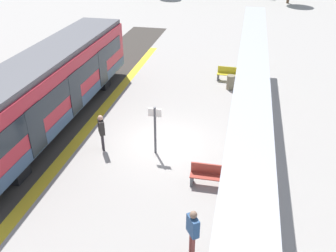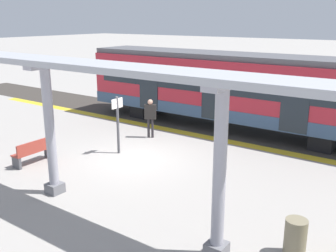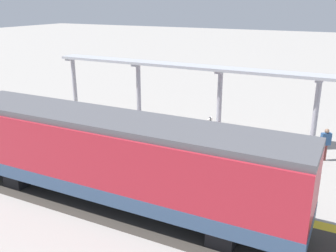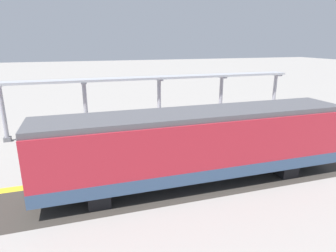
# 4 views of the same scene
# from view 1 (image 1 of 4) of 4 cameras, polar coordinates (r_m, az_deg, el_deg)

# --- Properties ---
(ground_plane) EXTENTS (176.00, 176.00, 0.00)m
(ground_plane) POSITION_cam_1_polar(r_m,az_deg,el_deg) (16.60, -0.99, -2.59)
(ground_plane) COLOR #9A958F
(tactile_edge_strip) EXTENTS (0.53, 27.20, 0.01)m
(tactile_edge_strip) POSITION_cam_1_polar(r_m,az_deg,el_deg) (17.74, -13.04, -1.14)
(tactile_edge_strip) COLOR gold
(tactile_edge_strip) RESTS_ON ground
(trackbed) EXTENTS (3.20, 39.20, 0.01)m
(trackbed) POSITION_cam_1_polar(r_m,az_deg,el_deg) (18.56, -18.29, -0.49)
(trackbed) COLOR #38332D
(trackbed) RESTS_ON ground
(train_near_carriage) EXTENTS (2.65, 14.29, 3.48)m
(train_near_carriage) POSITION_cam_1_polar(r_m,az_deg,el_deg) (18.41, -17.95, 5.71)
(train_near_carriage) COLOR #B02230
(train_near_carriage) RESTS_ON ground
(canopy_pillar_second) EXTENTS (1.10, 0.44, 3.80)m
(canopy_pillar_second) POSITION_cam_1_polar(r_m,az_deg,el_deg) (10.89, 11.52, -10.37)
(canopy_pillar_second) COLOR slate
(canopy_pillar_second) RESTS_ON ground
(canopy_pillar_third) EXTENTS (1.10, 0.44, 3.80)m
(canopy_pillar_third) POSITION_cam_1_polar(r_m,az_deg,el_deg) (15.30, 12.25, 2.02)
(canopy_pillar_third) COLOR slate
(canopy_pillar_third) RESTS_ON ground
(canopy_pillar_fourth) EXTENTS (1.10, 0.44, 3.80)m
(canopy_pillar_fourth) POSITION_cam_1_polar(r_m,az_deg,el_deg) (20.28, 12.66, 8.89)
(canopy_pillar_fourth) COLOR slate
(canopy_pillar_fourth) RESTS_ON ground
(canopy_pillar_fifth) EXTENTS (1.10, 0.44, 3.80)m
(canopy_pillar_fifth) POSITION_cam_1_polar(r_m,az_deg,el_deg) (25.25, 12.90, 12.89)
(canopy_pillar_fifth) COLOR slate
(canopy_pillar_fifth) RESTS_ON ground
(canopy_beam) EXTENTS (1.20, 21.78, 0.16)m
(canopy_beam) POSITION_cam_1_polar(r_m,az_deg,el_deg) (14.65, 13.07, 9.05)
(canopy_beam) COLOR #A8AAB2
(canopy_beam) RESTS_ON canopy_pillar_nearest
(bench_near_end) EXTENTS (1.52, 0.50, 0.86)m
(bench_near_end) POSITION_cam_1_polar(r_m,az_deg,el_deg) (23.32, 9.53, 8.00)
(bench_near_end) COLOR gold
(bench_near_end) RESTS_ON ground
(bench_mid_platform) EXTENTS (1.50, 0.46, 0.86)m
(bench_mid_platform) POSITION_cam_1_polar(r_m,az_deg,el_deg) (13.94, 6.59, -7.63)
(bench_mid_platform) COLOR #9E372B
(bench_mid_platform) RESTS_ON ground
(trash_bin) EXTENTS (0.48, 0.48, 0.85)m
(trash_bin) POSITION_cam_1_polar(r_m,az_deg,el_deg) (22.11, 9.73, 6.72)
(trash_bin) COLOR #797057
(trash_bin) RESTS_ON ground
(platform_info_sign) EXTENTS (0.56, 0.10, 2.20)m
(platform_info_sign) POSITION_cam_1_polar(r_m,az_deg,el_deg) (15.22, -2.03, 0.02)
(platform_info_sign) COLOR #4C4C51
(platform_info_sign) RESTS_ON ground
(passenger_waiting_near_edge) EXTENTS (0.44, 0.53, 1.68)m
(passenger_waiting_near_edge) POSITION_cam_1_polar(r_m,az_deg,el_deg) (15.82, -10.32, -0.41)
(passenger_waiting_near_edge) COLOR #2C282C
(passenger_waiting_near_edge) RESTS_ON ground
(passenger_by_the_benches) EXTENTS (0.45, 0.52, 1.66)m
(passenger_by_the_benches) POSITION_cam_1_polar(r_m,az_deg,el_deg) (10.99, 3.88, -15.56)
(passenger_by_the_benches) COLOR brown
(passenger_by_the_benches) RESTS_ON ground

